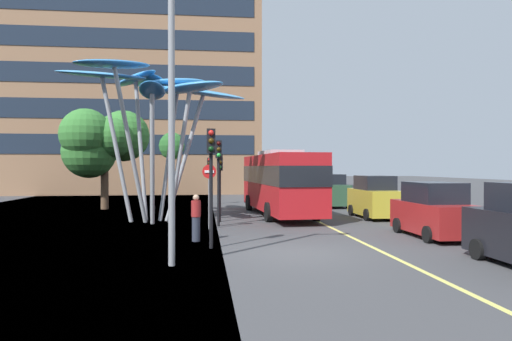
{
  "coord_description": "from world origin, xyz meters",
  "views": [
    {
      "loc": [
        -2.78,
        -14.26,
        2.67
      ],
      "look_at": [
        -0.21,
        8.6,
        2.5
      ],
      "focal_mm": 32.59,
      "sensor_mm": 36.0,
      "label": 1
    }
  ],
  "objects_px": {
    "red_bus": "(280,180)",
    "traffic_light_kerb_near": "(211,162)",
    "no_entry_sign": "(209,186)",
    "car_parked_mid": "(434,211)",
    "traffic_light_island_mid": "(220,173)",
    "traffic_light_kerb_far": "(219,164)",
    "car_parked_far": "(375,198)",
    "traffic_light_opposite": "(209,171)",
    "leaf_sculpture": "(156,92)",
    "car_side_street": "(330,191)",
    "pedestrian": "(196,218)",
    "street_lamp": "(183,86)"
  },
  "relations": [
    {
      "from": "red_bus",
      "to": "traffic_light_kerb_near",
      "type": "distance_m",
      "value": 10.87
    },
    {
      "from": "no_entry_sign",
      "to": "car_parked_mid",
      "type": "bearing_deg",
      "value": -20.92
    },
    {
      "from": "traffic_light_kerb_near",
      "to": "traffic_light_island_mid",
      "type": "bearing_deg",
      "value": 85.85
    },
    {
      "from": "traffic_light_kerb_far",
      "to": "car_parked_far",
      "type": "relative_size",
      "value": 0.98
    },
    {
      "from": "traffic_light_kerb_far",
      "to": "no_entry_sign",
      "type": "distance_m",
      "value": 1.34
    },
    {
      "from": "traffic_light_kerb_near",
      "to": "traffic_light_opposite",
      "type": "distance_m",
      "value": 17.95
    },
    {
      "from": "leaf_sculpture",
      "to": "car_parked_far",
      "type": "xyz_separation_m",
      "value": [
        11.25,
        0.26,
        -5.32
      ]
    },
    {
      "from": "traffic_light_kerb_far",
      "to": "traffic_light_opposite",
      "type": "height_order",
      "value": "traffic_light_kerb_far"
    },
    {
      "from": "car_parked_far",
      "to": "car_side_street",
      "type": "xyz_separation_m",
      "value": [
        -0.42,
        7.26,
        -0.0
      ]
    },
    {
      "from": "red_bus",
      "to": "car_parked_mid",
      "type": "height_order",
      "value": "red_bus"
    },
    {
      "from": "traffic_light_island_mid",
      "to": "traffic_light_kerb_far",
      "type": "bearing_deg",
      "value": -93.81
    },
    {
      "from": "traffic_light_kerb_near",
      "to": "car_parked_far",
      "type": "distance_m",
      "value": 12.15
    },
    {
      "from": "car_parked_far",
      "to": "leaf_sculpture",
      "type": "bearing_deg",
      "value": -178.66
    },
    {
      "from": "traffic_light_island_mid",
      "to": "car_side_street",
      "type": "height_order",
      "value": "traffic_light_island_mid"
    },
    {
      "from": "traffic_light_island_mid",
      "to": "traffic_light_kerb_near",
      "type": "bearing_deg",
      "value": -94.15
    },
    {
      "from": "traffic_light_kerb_near",
      "to": "car_side_street",
      "type": "bearing_deg",
      "value": 62.07
    },
    {
      "from": "traffic_light_opposite",
      "to": "no_entry_sign",
      "type": "bearing_deg",
      "value": -90.6
    },
    {
      "from": "red_bus",
      "to": "leaf_sculpture",
      "type": "height_order",
      "value": "leaf_sculpture"
    },
    {
      "from": "traffic_light_opposite",
      "to": "car_side_street",
      "type": "relative_size",
      "value": 0.74
    },
    {
      "from": "car_parked_mid",
      "to": "no_entry_sign",
      "type": "distance_m",
      "value": 9.12
    },
    {
      "from": "leaf_sculpture",
      "to": "car_side_street",
      "type": "height_order",
      "value": "leaf_sculpture"
    },
    {
      "from": "traffic_light_kerb_near",
      "to": "pedestrian",
      "type": "height_order",
      "value": "traffic_light_kerb_near"
    },
    {
      "from": "traffic_light_island_mid",
      "to": "no_entry_sign",
      "type": "distance_m",
      "value": 2.66
    },
    {
      "from": "red_bus",
      "to": "traffic_light_island_mid",
      "type": "height_order",
      "value": "red_bus"
    },
    {
      "from": "traffic_light_kerb_far",
      "to": "street_lamp",
      "type": "bearing_deg",
      "value": -98.42
    },
    {
      "from": "traffic_light_kerb_near",
      "to": "pedestrian",
      "type": "relative_size",
      "value": 2.32
    },
    {
      "from": "leaf_sculpture",
      "to": "car_parked_far",
      "type": "distance_m",
      "value": 12.45
    },
    {
      "from": "traffic_light_kerb_far",
      "to": "no_entry_sign",
      "type": "height_order",
      "value": "traffic_light_kerb_far"
    },
    {
      "from": "car_side_street",
      "to": "car_parked_far",
      "type": "bearing_deg",
      "value": -86.68
    },
    {
      "from": "traffic_light_kerb_near",
      "to": "car_side_street",
      "type": "xyz_separation_m",
      "value": [
        8.26,
        15.58,
        -1.79
      ]
    },
    {
      "from": "traffic_light_opposite",
      "to": "car_parked_far",
      "type": "distance_m",
      "value": 12.95
    },
    {
      "from": "car_parked_mid",
      "to": "no_entry_sign",
      "type": "bearing_deg",
      "value": 159.08
    },
    {
      "from": "traffic_light_kerb_far",
      "to": "car_side_street",
      "type": "distance_m",
      "value": 12.73
    },
    {
      "from": "traffic_light_kerb_near",
      "to": "traffic_light_kerb_far",
      "type": "bearing_deg",
      "value": 85.75
    },
    {
      "from": "red_bus",
      "to": "no_entry_sign",
      "type": "height_order",
      "value": "red_bus"
    },
    {
      "from": "traffic_light_kerb_near",
      "to": "car_parked_far",
      "type": "relative_size",
      "value": 0.99
    },
    {
      "from": "traffic_light_kerb_near",
      "to": "traffic_light_kerb_far",
      "type": "xyz_separation_m",
      "value": [
        0.42,
        5.7,
        -0.03
      ]
    },
    {
      "from": "street_lamp",
      "to": "traffic_light_island_mid",
      "type": "bearing_deg",
      "value": 82.37
    },
    {
      "from": "leaf_sculpture",
      "to": "car_parked_mid",
      "type": "bearing_deg",
      "value": -30.24
    },
    {
      "from": "traffic_light_island_mid",
      "to": "traffic_light_opposite",
      "type": "bearing_deg",
      "value": 92.19
    },
    {
      "from": "car_parked_far",
      "to": "no_entry_sign",
      "type": "distance_m",
      "value": 9.38
    },
    {
      "from": "car_parked_mid",
      "to": "no_entry_sign",
      "type": "xyz_separation_m",
      "value": [
        -8.48,
        3.24,
        0.86
      ]
    },
    {
      "from": "traffic_light_kerb_far",
      "to": "no_entry_sign",
      "type": "relative_size",
      "value": 1.39
    },
    {
      "from": "traffic_light_kerb_far",
      "to": "pedestrian",
      "type": "relative_size",
      "value": 2.29
    },
    {
      "from": "car_parked_mid",
      "to": "street_lamp",
      "type": "relative_size",
      "value": 0.54
    },
    {
      "from": "no_entry_sign",
      "to": "red_bus",
      "type": "bearing_deg",
      "value": 53.18
    },
    {
      "from": "traffic_light_island_mid",
      "to": "car_parked_mid",
      "type": "height_order",
      "value": "traffic_light_island_mid"
    },
    {
      "from": "red_bus",
      "to": "traffic_light_kerb_far",
      "type": "distance_m",
      "value": 5.68
    },
    {
      "from": "traffic_light_island_mid",
      "to": "traffic_light_opposite",
      "type": "relative_size",
      "value": 0.99
    },
    {
      "from": "no_entry_sign",
      "to": "traffic_light_island_mid",
      "type": "bearing_deg",
      "value": 78.01
    }
  ]
}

